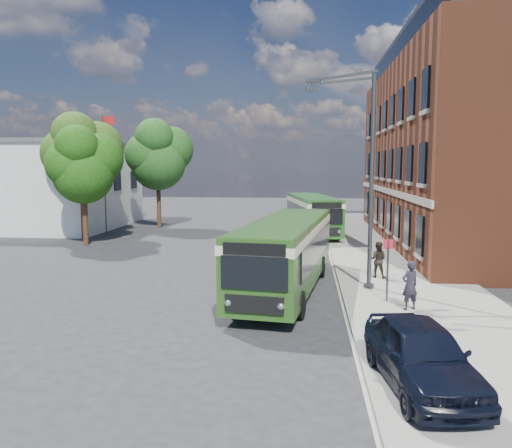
# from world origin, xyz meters

# --- Properties ---
(ground) EXTENTS (120.00, 120.00, 0.00)m
(ground) POSITION_xyz_m (0.00, 0.00, 0.00)
(ground) COLOR #29282B
(ground) RESTS_ON ground
(pavement) EXTENTS (6.00, 48.00, 0.15)m
(pavement) POSITION_xyz_m (7.00, 8.00, 0.07)
(pavement) COLOR gray
(pavement) RESTS_ON ground
(kerb_line) EXTENTS (0.12, 48.00, 0.01)m
(kerb_line) POSITION_xyz_m (3.95, 8.00, 0.01)
(kerb_line) COLOR beige
(kerb_line) RESTS_ON ground
(brick_office) EXTENTS (12.10, 26.00, 14.20)m
(brick_office) POSITION_xyz_m (14.00, 12.00, 6.97)
(brick_office) COLOR brown
(brick_office) RESTS_ON ground
(white_building) EXTENTS (9.40, 13.40, 7.30)m
(white_building) POSITION_xyz_m (-18.00, 18.00, 3.66)
(white_building) COLOR silver
(white_building) RESTS_ON ground
(flagpole) EXTENTS (0.95, 0.10, 9.00)m
(flagpole) POSITION_xyz_m (-12.45, 13.00, 4.94)
(flagpole) COLOR #36393B
(flagpole) RESTS_ON ground
(street_lamp) EXTENTS (2.96, 2.38, 9.00)m
(street_lamp) POSITION_xyz_m (4.84, -2.00, 4.79)
(street_lamp) COLOR #36393B
(street_lamp) RESTS_ON ground
(bus_stop_sign) EXTENTS (0.35, 0.08, 2.52)m
(bus_stop_sign) POSITION_xyz_m (5.60, -4.20, 1.51)
(bus_stop_sign) COLOR #36393B
(bus_stop_sign) RESTS_ON ground
(bus_front) EXTENTS (4.10, 11.72, 3.02)m
(bus_front) POSITION_xyz_m (1.72, -2.27, 1.83)
(bus_front) COLOR #28521A
(bus_front) RESTS_ON ground
(bus_rear) EXTENTS (4.27, 10.21, 3.02)m
(bus_rear) POSITION_xyz_m (3.00, 14.78, 1.83)
(bus_rear) COLOR #1F5B1D
(bus_rear) RESTS_ON ground
(parked_car) EXTENTS (2.44, 4.76, 1.55)m
(parked_car) POSITION_xyz_m (5.22, -11.59, 0.93)
(parked_car) COLOR black
(parked_car) RESTS_ON pavement
(pedestrian_a) EXTENTS (0.77, 0.66, 1.77)m
(pedestrian_a) POSITION_xyz_m (6.23, -5.21, 1.04)
(pedestrian_a) COLOR black
(pedestrian_a) RESTS_ON pavement
(pedestrian_b) EXTENTS (0.94, 0.81, 1.67)m
(pedestrian_b) POSITION_xyz_m (5.83, 0.00, 0.98)
(pedestrian_b) COLOR black
(pedestrian_b) RESTS_ON pavement
(tree_left) EXTENTS (4.68, 4.45, 7.91)m
(tree_left) POSITION_xyz_m (-12.12, 8.72, 5.36)
(tree_left) COLOR #362013
(tree_left) RESTS_ON ground
(tree_mid) EXTENTS (5.35, 5.09, 9.03)m
(tree_mid) POSITION_xyz_m (-13.50, 11.46, 6.13)
(tree_mid) COLOR #362013
(tree_mid) RESTS_ON ground
(tree_right) EXTENTS (5.45, 5.18, 9.20)m
(tree_right) POSITION_xyz_m (-9.95, 18.38, 6.25)
(tree_right) COLOR #362013
(tree_right) RESTS_ON ground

